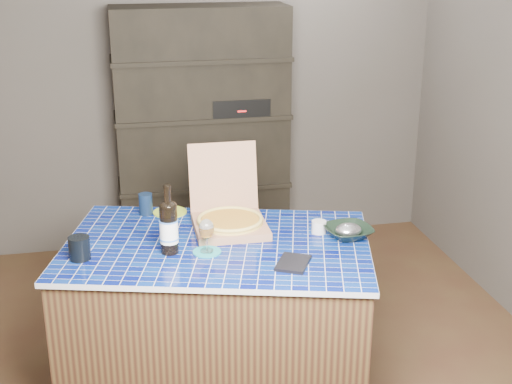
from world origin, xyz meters
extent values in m
plane|color=brown|center=(0.00, 0.00, 0.00)|extent=(3.50, 3.50, 0.00)
plane|color=#504A45|center=(0.00, 1.75, 1.25)|extent=(3.50, 0.00, 3.50)
plane|color=#504A45|center=(0.00, -1.75, 1.25)|extent=(3.50, 0.00, 3.50)
cube|color=black|center=(0.00, 1.53, 0.90)|extent=(1.20, 0.40, 1.80)
cube|color=black|center=(0.25, 1.48, 1.12)|extent=(0.40, 0.32, 0.12)
cube|color=#4F3B1F|center=(-0.16, -0.18, 0.40)|extent=(1.64, 1.26, 0.79)
cube|color=#050E52|center=(-0.16, -0.18, 0.80)|extent=(1.68, 1.30, 0.03)
cube|color=#AD7759|center=(-0.07, -0.03, 0.84)|extent=(0.37, 0.37, 0.04)
cube|color=#AD7759|center=(-0.06, 0.19, 1.04)|extent=(0.36, 0.09, 0.36)
cylinder|color=tan|center=(-0.07, -0.03, 0.86)|extent=(0.34, 0.34, 0.01)
cylinder|color=maroon|center=(-0.07, -0.03, 0.87)|extent=(0.29, 0.29, 0.01)
torus|color=tan|center=(-0.07, -0.03, 0.88)|extent=(0.34, 0.34, 0.02)
cylinder|color=black|center=(-0.39, -0.24, 0.94)|extent=(0.09, 0.09, 0.24)
ellipsoid|color=black|center=(-0.39, -0.24, 1.06)|extent=(0.09, 0.09, 0.05)
cylinder|color=black|center=(-0.39, -0.24, 1.11)|extent=(0.03, 0.03, 0.10)
cylinder|color=white|center=(-0.39, -0.24, 0.93)|extent=(0.09, 0.09, 0.11)
cylinder|color=#427CE3|center=(-0.39, -0.24, 0.89)|extent=(0.09, 0.09, 0.01)
cylinder|color=#427CE3|center=(-0.39, -0.24, 0.98)|extent=(0.09, 0.09, 0.01)
cylinder|color=teal|center=(-0.22, -0.28, 0.82)|extent=(0.14, 0.14, 0.01)
cylinder|color=white|center=(-0.22, -0.28, 0.83)|extent=(0.06, 0.06, 0.00)
cylinder|color=white|center=(-0.22, -0.28, 0.86)|extent=(0.01, 0.01, 0.07)
ellipsoid|color=white|center=(-0.22, -0.28, 0.94)|extent=(0.07, 0.07, 0.10)
cylinder|color=orange|center=(-0.22, -0.28, 0.93)|extent=(0.06, 0.06, 0.05)
cylinder|color=white|center=(-0.22, -0.28, 0.96)|extent=(0.06, 0.06, 0.02)
cylinder|color=black|center=(-0.81, -0.23, 0.87)|extent=(0.10, 0.10, 0.11)
cube|color=black|center=(0.15, -0.49, 0.83)|extent=(0.21, 0.23, 0.01)
imported|color=black|center=(0.50, -0.24, 0.85)|extent=(0.26, 0.26, 0.06)
ellipsoid|color=silver|center=(0.50, -0.24, 0.86)|extent=(0.14, 0.11, 0.06)
cylinder|color=silver|center=(0.37, -0.15, 0.85)|extent=(0.07, 0.07, 0.06)
cylinder|color=black|center=(-0.47, 0.28, 0.88)|extent=(0.07, 0.07, 0.12)
cylinder|color=#A0BB28|center=(-0.35, 0.28, 0.82)|extent=(0.18, 0.18, 0.01)
camera|label=1|loc=(-0.61, -3.36, 2.24)|focal=50.00mm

